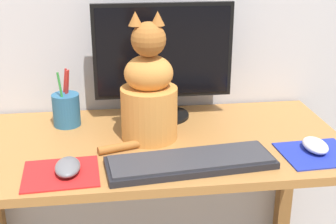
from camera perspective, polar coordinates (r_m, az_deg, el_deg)
desk at (r=1.45m, az=-2.09°, el=-8.17°), size 1.16×0.57×0.76m
monitor at (r=1.51m, az=-0.57°, el=6.54°), size 0.45×0.17×0.38m
keyboard at (r=1.24m, az=2.76°, el=-6.10°), size 0.46×0.19×0.02m
mousepad_left at (r=1.24m, az=-12.91°, el=-7.33°), size 0.20×0.18×0.00m
mousepad_right at (r=1.37m, az=17.68°, el=-4.87°), size 0.21×0.18×0.00m
computer_mouse_left at (r=1.23m, az=-12.13°, el=-6.56°), size 0.06×0.11×0.03m
computer_mouse_right at (r=1.38m, az=17.51°, el=-3.89°), size 0.06×0.10×0.03m
cat at (r=1.36m, az=-2.53°, el=2.26°), size 0.24×0.20×0.38m
pen_cup at (r=1.52m, az=-12.29°, el=0.33°), size 0.09×0.09×0.18m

